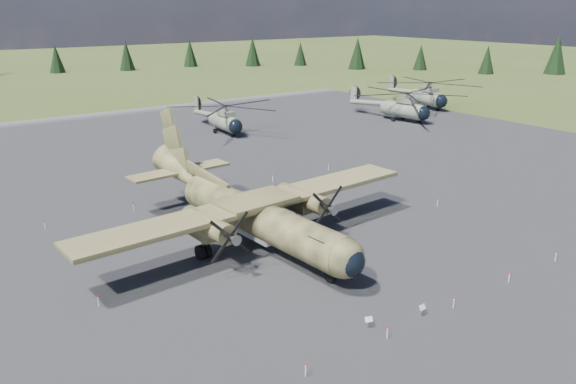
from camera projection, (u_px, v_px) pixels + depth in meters
ground at (302, 247)px, 45.44m from camera, size 500.00×500.00×0.00m
apron at (239, 212)px, 53.15m from camera, size 120.00×120.00×0.04m
transport_plane at (248, 208)px, 45.70m from camera, size 30.50×27.66×10.04m
helicopter_near at (224, 113)px, 84.84m from camera, size 18.26×20.99×4.44m
helicopter_mid at (405, 101)px, 93.96m from camera, size 21.38×23.77×4.90m
helicopter_far at (428, 90)px, 105.91m from camera, size 23.06×24.78×5.05m
info_placard_left at (368, 320)px, 33.82m from camera, size 0.51×0.34×0.75m
info_placard_right at (422, 308)px, 35.17m from camera, size 0.49×0.23×0.75m
barrier_fence at (298, 242)px, 44.97m from camera, size 33.12×29.62×0.85m
treeline at (391, 215)px, 38.58m from camera, size 298.19×292.66×10.95m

